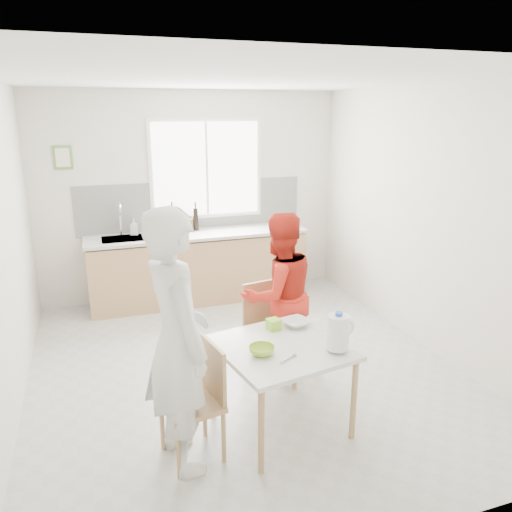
{
  "coord_description": "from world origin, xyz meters",
  "views": [
    {
      "loc": [
        -1.3,
        -4.23,
        2.44
      ],
      "look_at": [
        0.2,
        0.2,
        1.07
      ],
      "focal_mm": 35.0,
      "sensor_mm": 36.0,
      "label": 1
    }
  ],
  "objects": [
    {
      "name": "milk_jug",
      "position": [
        0.37,
        -1.22,
        0.86
      ],
      "size": [
        0.23,
        0.16,
        0.29
      ],
      "rotation": [
        0.0,
        0.0,
        0.18
      ],
      "color": "white",
      "rests_on": "dining_table"
    },
    {
      "name": "person_white",
      "position": [
        -0.82,
        -1.15,
        0.94
      ],
      "size": [
        0.56,
        0.75,
        1.87
      ],
      "primitive_type": "imported",
      "rotation": [
        0.0,
        0.0,
        1.75
      ],
      "color": "white",
      "rests_on": "ground"
    },
    {
      "name": "picture_frame",
      "position": [
        -1.55,
        2.23,
        1.9
      ],
      "size": [
        0.22,
        0.03,
        0.28
      ],
      "color": "#598E40",
      "rests_on": "room_shell"
    },
    {
      "name": "wine_bottle_b",
      "position": [
        0.01,
        2.1,
        1.07
      ],
      "size": [
        0.07,
        0.07,
        0.3
      ],
      "primitive_type": "cylinder",
      "color": "black",
      "rests_on": "kitchen_counter"
    },
    {
      "name": "person_red",
      "position": [
        0.29,
        -0.18,
        0.79
      ],
      "size": [
        0.86,
        0.72,
        1.57
      ],
      "primitive_type": "imported",
      "rotation": [
        0.0,
        0.0,
        3.32
      ],
      "color": "red",
      "rests_on": "ground"
    },
    {
      "name": "window",
      "position": [
        0.2,
        2.23,
        1.7
      ],
      "size": [
        1.5,
        0.06,
        1.3
      ],
      "color": "white",
      "rests_on": "room_shell"
    },
    {
      "name": "chair_left",
      "position": [
        -0.68,
        -1.12,
        0.47
      ],
      "size": [
        0.46,
        0.46,
        0.86
      ],
      "rotation": [
        0.0,
        0.0,
        -1.39
      ],
      "color": "tan",
      "rests_on": "ground"
    },
    {
      "name": "room_shell",
      "position": [
        0.0,
        0.0,
        1.64
      ],
      "size": [
        4.5,
        4.5,
        4.5
      ],
      "color": "silver",
      "rests_on": "ground"
    },
    {
      "name": "bowl_green",
      "position": [
        -0.19,
        -1.08,
        0.74
      ],
      "size": [
        0.23,
        0.23,
        0.06
      ],
      "primitive_type": "imported",
      "rotation": [
        0.0,
        0.0,
        0.18
      ],
      "color": "#94C12C",
      "rests_on": "dining_table"
    },
    {
      "name": "cutting_board",
      "position": [
        1.19,
        1.9,
        0.93
      ],
      "size": [
        0.4,
        0.32,
        0.01
      ],
      "primitive_type": "cube",
      "rotation": [
        0.0,
        0.0,
        -0.23
      ],
      "color": "#92C82E",
      "rests_on": "kitchen_counter"
    },
    {
      "name": "soap_bottle",
      "position": [
        -0.79,
        2.11,
        1.02
      ],
      "size": [
        0.1,
        0.1,
        0.21
      ],
      "primitive_type": "imported",
      "rotation": [
        0.0,
        0.0,
        -0.09
      ],
      "color": "#999999",
      "rests_on": "kitchen_counter"
    },
    {
      "name": "jar_amber",
      "position": [
        -0.07,
        2.08,
        1.0
      ],
      "size": [
        0.06,
        0.06,
        0.16
      ],
      "primitive_type": "cylinder",
      "color": "brown",
      "rests_on": "kitchen_counter"
    },
    {
      "name": "wine_bottle_a",
      "position": [
        -0.29,
        2.12,
        1.08
      ],
      "size": [
        0.07,
        0.07,
        0.32
      ],
      "primitive_type": "cylinder",
      "color": "black",
      "rests_on": "kitchen_counter"
    },
    {
      "name": "green_box",
      "position": [
        0.05,
        -0.7,
        0.75
      ],
      "size": [
        0.12,
        0.12,
        0.09
      ],
      "primitive_type": "cube",
      "rotation": [
        0.0,
        0.0,
        0.18
      ],
      "color": "#8BD631",
      "rests_on": "dining_table"
    },
    {
      "name": "dining_table",
      "position": [
        -0.0,
        -1.0,
        0.63
      ],
      "size": [
        1.07,
        1.07,
        0.71
      ],
      "rotation": [
        0.0,
        0.0,
        0.18
      ],
      "color": "silver",
      "rests_on": "ground"
    },
    {
      "name": "chair_far",
      "position": [
        0.2,
        -0.13,
        0.49
      ],
      "size": [
        0.47,
        0.47,
        0.88
      ],
      "rotation": [
        0.0,
        0.0,
        0.18
      ],
      "color": "tan",
      "rests_on": "ground"
    },
    {
      "name": "ground",
      "position": [
        0.0,
        0.0,
        0.0
      ],
      "size": [
        4.5,
        4.5,
        0.0
      ],
      "primitive_type": "plane",
      "color": "#B7B7B2",
      "rests_on": "ground"
    },
    {
      "name": "spoon",
      "position": [
        -0.04,
        -1.23,
        0.72
      ],
      "size": [
        0.14,
        0.09,
        0.01
      ],
      "primitive_type": "cylinder",
      "rotation": [
        0.0,
        1.57,
        0.53
      ],
      "color": "#A5A5AA",
      "rests_on": "dining_table"
    },
    {
      "name": "backsplash",
      "position": [
        0.0,
        2.24,
        1.23
      ],
      "size": [
        3.0,
        0.02,
        0.65
      ],
      "primitive_type": "cube",
      "color": "white",
      "rests_on": "room_shell"
    },
    {
      "name": "bowl_white",
      "position": [
        0.25,
        -0.7,
        0.73
      ],
      "size": [
        0.25,
        0.25,
        0.05
      ],
      "primitive_type": "imported",
      "rotation": [
        0.0,
        0.0,
        0.18
      ],
      "color": "white",
      "rests_on": "dining_table"
    },
    {
      "name": "kitchen_counter",
      "position": [
        -0.0,
        1.95,
        0.42
      ],
      "size": [
        2.84,
        0.64,
        1.37
      ],
      "color": "tan",
      "rests_on": "ground"
    }
  ]
}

